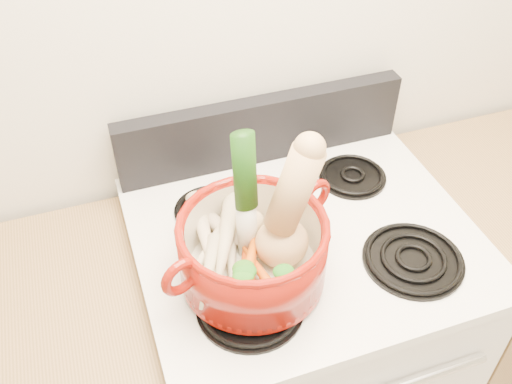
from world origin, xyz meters
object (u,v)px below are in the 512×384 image
object	(u,v)px
stove_body	(295,349)
squash	(283,210)
dutch_oven	(253,251)
leek	(246,197)

from	to	relation	value
stove_body	squash	bearing A→B (deg)	-135.95
dutch_oven	stove_body	bearing A→B (deg)	9.57
squash	stove_body	bearing A→B (deg)	46.04
leek	dutch_oven	bearing A→B (deg)	-95.94
stove_body	dutch_oven	world-z (taller)	dutch_oven
leek	stove_body	bearing A→B (deg)	14.62
stove_body	dutch_oven	bearing A→B (deg)	-149.84
dutch_oven	leek	bearing A→B (deg)	66.07
dutch_oven	leek	size ratio (longest dim) A/B	0.98
stove_body	squash	distance (m)	0.69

